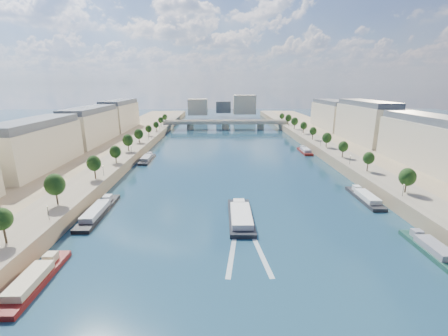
{
  "coord_description": "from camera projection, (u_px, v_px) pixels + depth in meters",
  "views": [
    {
      "loc": [
        -7.15,
        -44.43,
        40.35
      ],
      "look_at": [
        -4.5,
        80.26,
        5.0
      ],
      "focal_mm": 24.0,
      "sensor_mm": 36.0,
      "label": 1
    }
  ],
  "objects": [
    {
      "name": "lamps_right",
      "position": [
        334.0,
        149.0,
        153.83
      ],
      "size": [
        0.36,
        200.36,
        4.28
      ],
      "color": "black",
      "rests_on": "ground"
    },
    {
      "name": "pave_left",
      "position": [
        117.0,
        158.0,
        147.53
      ],
      "size": [
        14.0,
        520.0,
        0.1
      ],
      "primitive_type": "cube",
      "color": "gray",
      "rests_on": "quay_left"
    },
    {
      "name": "buildings_right",
      "position": [
        391.0,
        130.0,
        158.86
      ],
      "size": [
        16.0,
        226.0,
        23.2
      ],
      "color": "beige",
      "rests_on": "ground"
    },
    {
      "name": "tour_barge",
      "position": [
        241.0,
        216.0,
        92.14
      ],
      "size": [
        7.65,
        25.72,
        3.63
      ],
      "rotation": [
        0.0,
        0.0,
        -0.01
      ],
      "color": "black",
      "rests_on": "ground"
    },
    {
      "name": "pave_right",
      "position": [
        346.0,
        156.0,
        149.86
      ],
      "size": [
        14.0,
        520.0,
        0.1
      ],
      "primitive_type": "cube",
      "color": "gray",
      "rests_on": "quay_right"
    },
    {
      "name": "lamps_left",
      "position": [
        119.0,
        157.0,
        137.26
      ],
      "size": [
        0.36,
        200.36,
        4.28
      ],
      "color": "black",
      "rests_on": "ground"
    },
    {
      "name": "quay_left",
      "position": [
        87.0,
        163.0,
        147.92
      ],
      "size": [
        44.0,
        520.0,
        5.0
      ],
      "primitive_type": "cube",
      "color": "#9E8460",
      "rests_on": "ground"
    },
    {
      "name": "wake",
      "position": [
        245.0,
        247.0,
        76.36
      ],
      "size": [
        10.76,
        25.98,
        0.04
      ],
      "color": "silver",
      "rests_on": "ground"
    },
    {
      "name": "bridge",
      "position": [
        226.0,
        124.0,
        271.3
      ],
      "size": [
        112.0,
        12.0,
        8.15
      ],
      "color": "#C1B79E",
      "rests_on": "ground"
    },
    {
      "name": "moored_barges_right",
      "position": [
        377.0,
        208.0,
        98.71
      ],
      "size": [
        5.0,
        167.74,
        3.6
      ],
      "color": "black",
      "rests_on": "ground"
    },
    {
      "name": "moored_barges_left",
      "position": [
        90.0,
        220.0,
        89.55
      ],
      "size": [
        5.0,
        154.12,
        3.6
      ],
      "color": "#1A1E3A",
      "rests_on": "ground"
    },
    {
      "name": "ground",
      "position": [
        232.0,
        167.0,
        150.07
      ],
      "size": [
        700.0,
        700.0,
        0.0
      ],
      "primitive_type": "plane",
      "color": "#0B2334",
      "rests_on": "ground"
    },
    {
      "name": "buildings_left",
      "position": [
        68.0,
        131.0,
        155.39
      ],
      "size": [
        16.0,
        226.0,
        23.2
      ],
      "color": "beige",
      "rests_on": "ground"
    },
    {
      "name": "trees_left",
      "position": [
        121.0,
        146.0,
        148.01
      ],
      "size": [
        4.8,
        268.8,
        8.26
      ],
      "color": "#382B1E",
      "rests_on": "ground"
    },
    {
      "name": "quay_right",
      "position": [
        375.0,
        161.0,
        150.86
      ],
      "size": [
        44.0,
        520.0,
        5.0
      ],
      "primitive_type": "cube",
      "color": "#9E8460",
      "rests_on": "ground"
    },
    {
      "name": "trees_right",
      "position": [
        335.0,
        142.0,
        157.95
      ],
      "size": [
        4.8,
        268.8,
        8.26
      ],
      "color": "#382B1E",
      "rests_on": "ground"
    },
    {
      "name": "skyline",
      "position": [
        226.0,
        106.0,
        357.29
      ],
      "size": [
        79.0,
        42.0,
        22.0
      ],
      "color": "beige",
      "rests_on": "ground"
    }
  ]
}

